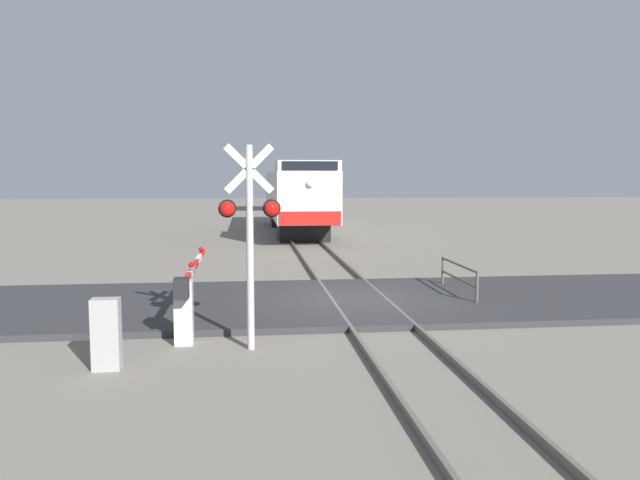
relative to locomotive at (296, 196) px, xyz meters
name	(u,v)px	position (x,y,z in m)	size (l,w,h in m)	color
ground_plane	(359,304)	(0.00, -21.58, -2.17)	(160.00, 160.00, 0.00)	slate
rail_track_left	(332,301)	(-0.72, -21.58, -2.09)	(0.08, 80.00, 0.15)	#59544C
rail_track_right	(386,300)	(0.72, -21.58, -2.09)	(0.08, 80.00, 0.15)	#59544C
road_surface	(359,301)	(0.00, -21.58, -2.10)	(36.00, 6.15, 0.15)	#2D2D30
locomotive	(296,196)	(0.00, 0.00, 0.00)	(3.04, 17.93, 4.09)	black
crossing_signal	(250,223)	(-2.85, -25.69, 0.28)	(1.18, 0.33, 3.96)	#ADADB2
crossing_gate	(187,294)	(-4.18, -24.37, -1.29)	(0.36, 6.21, 1.40)	silver
utility_cabinet	(106,334)	(-5.35, -26.70, -1.54)	(0.48, 0.31, 1.25)	#999993
guard_railing	(459,275)	(2.89, -21.04, -1.54)	(0.08, 2.92, 0.95)	#4C4742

